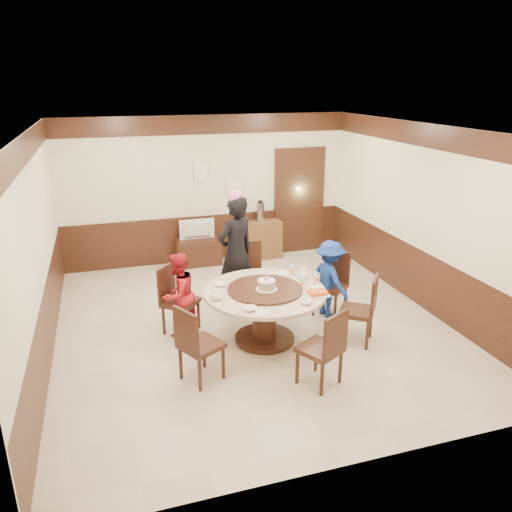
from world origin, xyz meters
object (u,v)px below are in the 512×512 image
object	(u,v)px
person_blue	(329,279)
shrimp_platter	(318,294)
side_cabinet	(261,239)
television	(198,230)
banquet_table	(265,305)
birthday_cake	(266,285)
person_standing	(236,253)
tv_stand	(199,252)
person_red	(178,295)
thermos	(260,212)

from	to	relation	value
person_blue	shrimp_platter	xyz separation A→B (m)	(-0.57, -0.84, 0.19)
shrimp_platter	side_cabinet	size ratio (longest dim) A/B	0.38
television	banquet_table	bearing A→B (deg)	95.06
person_blue	banquet_table	bearing A→B (deg)	96.97
banquet_table	birthday_cake	distance (m)	0.32
banquet_table	birthday_cake	xyz separation A→B (m)	(0.01, -0.05, 0.31)
person_standing	tv_stand	world-z (taller)	person_standing
person_blue	side_cabinet	world-z (taller)	person_blue
person_red	side_cabinet	size ratio (longest dim) A/B	1.50
television	person_standing	bearing A→B (deg)	95.55
tv_stand	thermos	world-z (taller)	thermos
television	tv_stand	bearing A→B (deg)	0.09
person_red	tv_stand	xyz separation A→B (m)	(0.80, 2.72, -0.35)
person_blue	thermos	distance (m)	2.85
birthday_cake	television	world-z (taller)	birthday_cake
tv_stand	television	xyz separation A→B (m)	(0.00, 0.00, 0.44)
birthday_cake	person_red	bearing A→B (deg)	151.55
person_red	thermos	bearing A→B (deg)	-168.11
person_standing	shrimp_platter	world-z (taller)	person_standing
shrimp_platter	side_cabinet	bearing A→B (deg)	83.89
person_blue	tv_stand	bearing A→B (deg)	12.75
side_cabinet	thermos	size ratio (longest dim) A/B	2.11
person_red	television	size ratio (longest dim) A/B	1.77
birthday_cake	tv_stand	bearing A→B (deg)	95.02
banquet_table	person_standing	distance (m)	1.23
person_standing	tv_stand	xyz separation A→B (m)	(-0.20, 2.09, -0.65)
person_red	tv_stand	distance (m)	2.85
person_standing	person_red	distance (m)	1.21
shrimp_platter	television	xyz separation A→B (m)	(-0.88, 3.63, -0.08)
person_blue	television	distance (m)	3.15
person_standing	person_red	size ratio (longest dim) A/B	1.50
person_standing	television	distance (m)	2.11
banquet_table	thermos	xyz separation A→B (m)	(0.98, 3.29, 0.41)
person_standing	side_cabinet	distance (m)	2.43
person_standing	birthday_cake	distance (m)	1.22
banquet_table	person_standing	size ratio (longest dim) A/B	0.92
person_red	thermos	xyz separation A→B (m)	(2.06, 2.75, 0.34)
shrimp_platter	tv_stand	world-z (taller)	shrimp_platter
television	side_cabinet	xyz separation A→B (m)	(1.28, 0.03, -0.32)
birthday_cake	television	distance (m)	3.32
person_blue	birthday_cake	size ratio (longest dim) A/B	4.12
side_cabinet	thermos	world-z (taller)	thermos
person_standing	thermos	distance (m)	2.37
person_red	tv_stand	bearing A→B (deg)	-147.52
shrimp_platter	thermos	world-z (taller)	thermos
person_blue	side_cabinet	xyz separation A→B (m)	(-0.18, 2.82, -0.22)
banquet_table	side_cabinet	size ratio (longest dim) A/B	2.05
television	thermos	world-z (taller)	thermos
banquet_table	shrimp_platter	world-z (taller)	shrimp_platter
birthday_cake	side_cabinet	distance (m)	3.51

